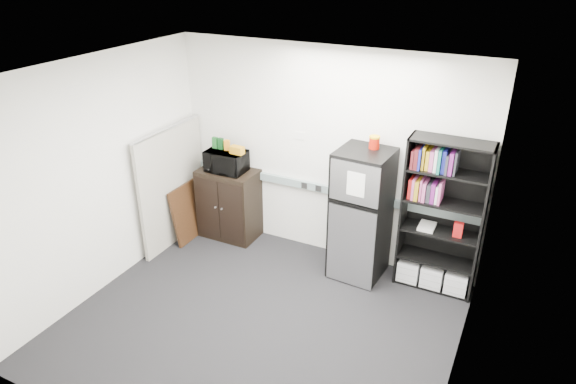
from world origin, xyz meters
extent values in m
plane|color=black|center=(0.00, 0.00, 0.00)|extent=(4.00, 4.00, 0.00)
cube|color=white|center=(0.00, 1.75, 1.35)|extent=(4.00, 0.02, 2.70)
cube|color=white|center=(2.00, 0.00, 1.35)|extent=(0.02, 3.50, 2.70)
cube|color=white|center=(-2.00, 0.00, 1.35)|extent=(0.02, 3.50, 2.70)
cube|color=white|center=(0.00, 0.00, 2.70)|extent=(4.00, 3.50, 0.02)
cube|color=gray|center=(0.00, 1.72, 0.90)|extent=(3.92, 0.05, 0.10)
cube|color=white|center=(-0.35, 1.74, 1.55)|extent=(0.14, 0.00, 0.10)
cube|color=black|center=(1.09, 1.56, 0.93)|extent=(0.02, 0.34, 1.85)
cube|color=black|center=(1.97, 1.56, 0.93)|extent=(0.02, 0.34, 1.85)
cube|color=black|center=(1.53, 1.72, 0.93)|extent=(0.90, 0.02, 1.85)
cube|color=black|center=(1.53, 1.56, 1.84)|extent=(0.90, 0.34, 0.02)
cube|color=black|center=(1.53, 1.56, 0.02)|extent=(0.85, 0.32, 0.03)
cube|color=black|center=(1.53, 1.56, 0.37)|extent=(0.85, 0.32, 0.03)
cube|color=black|center=(1.53, 1.56, 0.74)|extent=(0.85, 0.32, 0.02)
cube|color=black|center=(1.53, 1.56, 1.11)|extent=(0.85, 0.32, 0.02)
cube|color=black|center=(1.53, 1.56, 1.48)|extent=(0.85, 0.32, 0.02)
cube|color=silver|center=(1.25, 1.55, 0.16)|extent=(0.25, 0.30, 0.25)
cube|color=silver|center=(1.53, 1.55, 0.16)|extent=(0.25, 0.30, 0.25)
cube|color=silver|center=(1.81, 1.55, 0.16)|extent=(0.25, 0.30, 0.25)
cube|color=#9E988C|center=(-1.90, 1.08, 0.80)|extent=(0.05, 1.30, 1.60)
cube|color=#B2B2B7|center=(-1.90, 1.08, 1.61)|extent=(0.06, 1.30, 0.02)
cube|color=black|center=(-1.30, 1.50, 0.49)|extent=(0.79, 0.49, 0.98)
cube|color=black|center=(-1.49, 1.25, 0.49)|extent=(0.36, 0.01, 0.87)
cube|color=black|center=(-1.11, 1.25, 0.49)|extent=(0.36, 0.01, 0.87)
cylinder|color=#B2B2B7|center=(-1.35, 1.24, 0.54)|extent=(0.02, 0.02, 0.02)
cylinder|color=#B2B2B7|center=(-1.25, 1.24, 0.54)|extent=(0.02, 0.02, 0.02)
imported|color=black|center=(-1.30, 1.48, 1.13)|extent=(0.53, 0.37, 0.29)
cube|color=#195821|center=(-1.48, 1.52, 1.35)|extent=(0.07, 0.05, 0.15)
cube|color=#0D3B15|center=(-1.39, 1.52, 1.35)|extent=(0.07, 0.05, 0.15)
cube|color=orange|center=(-1.29, 1.52, 1.34)|extent=(0.08, 0.06, 0.14)
cube|color=#C48313|center=(-1.11, 1.47, 1.32)|extent=(0.19, 0.11, 0.10)
cube|color=black|center=(0.62, 1.43, 0.80)|extent=(0.65, 0.65, 1.60)
cube|color=#B1B1B6|center=(0.62, 1.11, 1.34)|extent=(0.58, 0.06, 0.48)
cube|color=#B1B1B6|center=(0.62, 1.11, 0.53)|extent=(0.58, 0.06, 1.02)
cube|color=black|center=(0.62, 1.10, 1.07)|extent=(0.58, 0.04, 0.03)
cube|color=white|center=(0.64, 1.10, 1.34)|extent=(0.21, 0.02, 0.28)
cube|color=black|center=(0.62, 1.43, 1.61)|extent=(0.65, 0.65, 0.02)
cylinder|color=#AA1607|center=(0.68, 1.55, 1.69)|extent=(0.12, 0.12, 0.15)
cylinder|color=gold|center=(0.68, 1.55, 1.78)|extent=(0.12, 0.12, 0.02)
cube|color=black|center=(-1.77, 1.18, 0.40)|extent=(0.16, 0.62, 0.79)
cube|color=beige|center=(-1.75, 1.18, 0.40)|extent=(0.11, 0.53, 0.67)
camera|label=1|loc=(2.25, -3.79, 3.69)|focal=32.00mm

